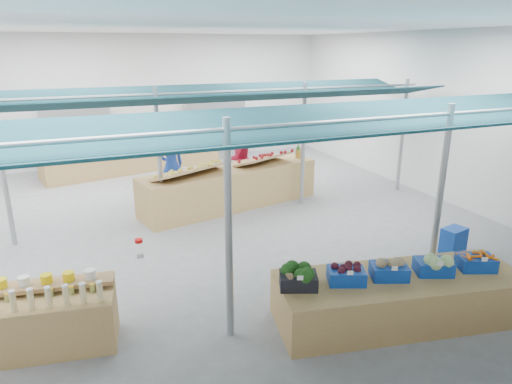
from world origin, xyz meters
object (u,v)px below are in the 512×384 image
fruit_counter (231,187)px  vendor_left (172,165)px  crate_stack (453,242)px  vendor_right (238,159)px  bottle_shelf (51,318)px  veg_counter (399,298)px

fruit_counter → vendor_left: (-1.20, 1.10, 0.42)m
crate_stack → vendor_right: size_ratio=0.30×
fruit_counter → vendor_left: bearing=125.1°
fruit_counter → crate_stack: fruit_counter is taller
fruit_counter → vendor_right: vendor_right is taller
bottle_shelf → fruit_counter: bearing=56.4°
veg_counter → vendor_left: bearing=116.1°
bottle_shelf → vendor_right: (4.64, 5.43, 0.50)m
bottle_shelf → veg_counter: bottle_shelf is taller
veg_counter → vendor_left: 6.94m
vendor_right → fruit_counter: bearing=49.0°
fruit_counter → vendor_left: vendor_left is taller
crate_stack → bottle_shelf: bearing=-179.4°
fruit_counter → vendor_right: size_ratio=2.50×
bottle_shelf → fruit_counter: 5.92m
fruit_counter → bottle_shelf: bearing=-145.4°
bottle_shelf → fruit_counter: (4.04, 4.33, 0.08)m
vendor_left → crate_stack: bearing=115.4°
vendor_left → vendor_right: bearing=167.6°
fruit_counter → vendor_left: size_ratio=2.50×
bottle_shelf → crate_stack: (7.00, 0.08, -0.14)m
vendor_left → bottle_shelf: bearing=50.0°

